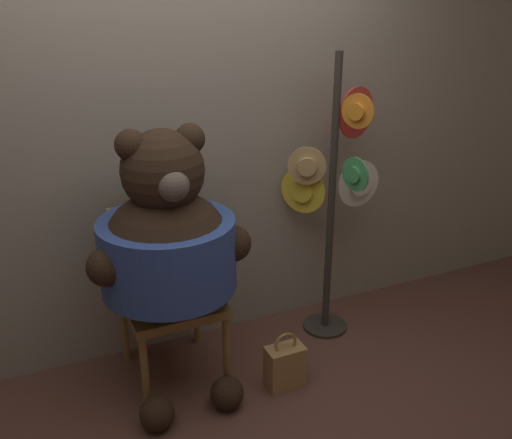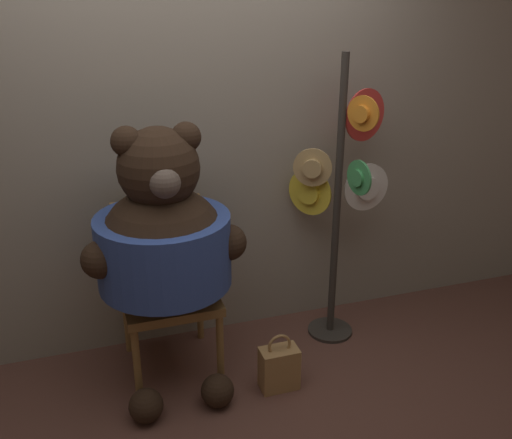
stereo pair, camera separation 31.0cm
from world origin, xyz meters
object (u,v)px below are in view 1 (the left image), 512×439
object	(u,v)px
chair	(166,284)
handbag_on_ground	(285,366)
teddy_bear	(168,246)
hat_display_rack	(335,187)

from	to	relation	value
chair	handbag_on_ground	world-z (taller)	chair
teddy_bear	hat_display_rack	distance (m)	1.09
handbag_on_ground	teddy_bear	bearing A→B (deg)	154.17
teddy_bear	handbag_on_ground	bearing A→B (deg)	-25.83
teddy_bear	hat_display_rack	size ratio (longest dim) A/B	0.84
teddy_bear	handbag_on_ground	xyz separation A→B (m)	(0.54, -0.26, -0.71)
chair	teddy_bear	size ratio (longest dim) A/B	0.66
hat_display_rack	teddy_bear	bearing A→B (deg)	-171.17
teddy_bear	handbag_on_ground	size ratio (longest dim) A/B	4.30
hat_display_rack	handbag_on_ground	size ratio (longest dim) A/B	5.14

